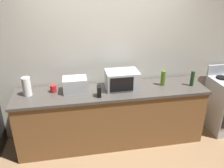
{
  "coord_description": "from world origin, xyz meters",
  "views": [
    {
      "loc": [
        -0.55,
        -2.62,
        2.37
      ],
      "look_at": [
        0.0,
        0.4,
        1.0
      ],
      "focal_mm": 37.0,
      "sensor_mm": 36.0,
      "label": 1
    }
  ],
  "objects": [
    {
      "name": "back_wall",
      "position": [
        0.0,
        0.81,
        1.35
      ],
      "size": [
        6.4,
        0.1,
        2.7
      ],
      "primitive_type": "cube",
      "color": "beige",
      "rests_on": "ground_plane"
    },
    {
      "name": "toaster_oven",
      "position": [
        -0.53,
        0.46,
        1.01
      ],
      "size": [
        0.34,
        0.26,
        0.21
      ],
      "primitive_type": "cube",
      "color": "#B7BABF",
      "rests_on": "counter_run"
    },
    {
      "name": "cordless_phone",
      "position": [
        -0.21,
        0.24,
        0.98
      ],
      "size": [
        0.05,
        0.11,
        0.15
      ],
      "primitive_type": "cube",
      "rotation": [
        0.0,
        0.0,
        -0.01
      ],
      "color": "black",
      "rests_on": "counter_run"
    },
    {
      "name": "bottle_wine",
      "position": [
        1.23,
        0.34,
        1.02
      ],
      "size": [
        0.06,
        0.06,
        0.24
      ],
      "primitive_type": "cylinder",
      "color": "#1E3F19",
      "rests_on": "counter_run"
    },
    {
      "name": "counter_run",
      "position": [
        0.0,
        0.4,
        0.45
      ],
      "size": [
        2.84,
        0.64,
        0.9
      ],
      "color": "brown",
      "rests_on": "ground_plane"
    },
    {
      "name": "paper_towel_roll",
      "position": [
        -1.19,
        0.45,
        1.04
      ],
      "size": [
        0.12,
        0.12,
        0.27
      ],
      "primitive_type": "cylinder",
      "color": "white",
      "rests_on": "counter_run"
    },
    {
      "name": "microwave",
      "position": [
        0.16,
        0.45,
        1.04
      ],
      "size": [
        0.48,
        0.35,
        0.27
      ],
      "color": "#B7BABF",
      "rests_on": "counter_run"
    },
    {
      "name": "ground_plane",
      "position": [
        0.0,
        0.0,
        0.0
      ],
      "size": [
        8.0,
        8.0,
        0.0
      ],
      "primitive_type": "plane",
      "color": "#93704C"
    },
    {
      "name": "mug_red",
      "position": [
        -0.84,
        0.49,
        0.95
      ],
      "size": [
        0.09,
        0.09,
        0.11
      ],
      "primitive_type": "cylinder",
      "color": "red",
      "rests_on": "counter_run"
    },
    {
      "name": "bottle_olive_oil",
      "position": [
        0.8,
        0.44,
        1.02
      ],
      "size": [
        0.07,
        0.07,
        0.23
      ],
      "primitive_type": "cylinder",
      "color": "#4C6B19",
      "rests_on": "counter_run"
    }
  ]
}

